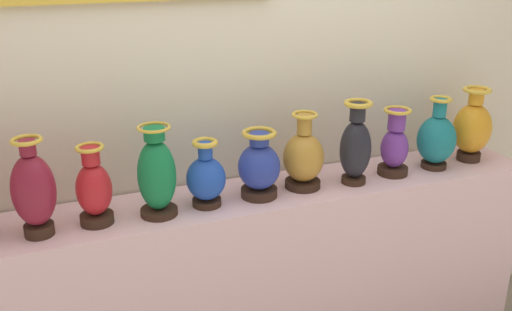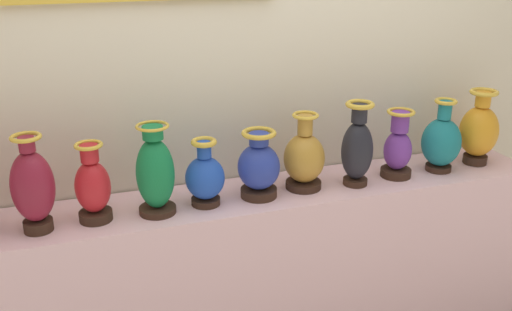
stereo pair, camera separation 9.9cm
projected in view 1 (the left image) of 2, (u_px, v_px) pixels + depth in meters
display_shelf at (256, 286)px, 2.72m from camera, size 2.73×0.39×0.95m
back_wall at (233, 81)px, 2.62m from camera, size 4.52×0.14×2.76m
vase_burgundy at (34, 191)px, 2.13m from camera, size 0.16×0.16×0.39m
vase_crimson at (94, 190)px, 2.24m from camera, size 0.14×0.14×0.32m
vase_emerald at (157, 175)px, 2.30m from camera, size 0.15×0.15×0.38m
vase_sapphire at (206, 178)px, 2.40m from camera, size 0.16×0.16×0.29m
vase_cobalt at (260, 167)px, 2.48m from camera, size 0.18×0.18×0.30m
vase_ochre at (303, 158)px, 2.57m from camera, size 0.18×0.18×0.35m
vase_onyx at (356, 146)px, 2.61m from camera, size 0.14×0.14×0.39m
vase_violet at (395, 146)px, 2.72m from camera, size 0.14×0.14×0.32m
vase_teal at (436, 139)px, 2.79m from camera, size 0.18×0.18×0.35m
vase_amber at (472, 127)px, 2.88m from camera, size 0.19×0.19×0.37m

